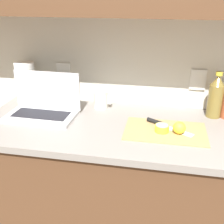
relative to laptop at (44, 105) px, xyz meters
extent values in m
cube|color=silver|center=(0.75, 0.29, 0.36)|extent=(5.20, 0.06, 2.60)
cube|color=white|center=(0.04, 0.25, 0.12)|extent=(0.09, 0.01, 0.12)
cube|color=white|center=(0.85, 0.25, 0.12)|extent=(0.09, 0.01, 0.12)
cube|color=brown|center=(0.75, -0.06, -0.52)|extent=(2.06, 0.59, 0.85)
cube|color=gray|center=(0.75, -0.06, -0.07)|extent=(2.12, 0.63, 0.03)
cube|color=silver|center=(0.00, -0.04, -0.05)|extent=(0.38, 0.23, 0.02)
cube|color=black|center=(0.00, -0.04, -0.04)|extent=(0.31, 0.14, 0.00)
cube|color=silver|center=(0.00, 0.06, 0.07)|extent=(0.39, 0.02, 0.22)
cube|color=white|center=(0.00, 0.06, 0.07)|extent=(0.34, 0.01, 0.18)
cube|color=tan|center=(0.68, -0.09, -0.05)|extent=(0.41, 0.26, 0.01)
cube|color=silver|center=(0.75, -0.09, -0.05)|extent=(0.15, 0.11, 0.00)
cylinder|color=black|center=(0.63, -0.02, -0.04)|extent=(0.11, 0.07, 0.02)
cylinder|color=yellow|center=(0.67, -0.10, -0.03)|extent=(0.07, 0.07, 0.03)
cylinder|color=#F4EAA3|center=(0.67, -0.10, -0.01)|extent=(0.06, 0.06, 0.00)
sphere|color=yellow|center=(0.75, -0.11, -0.02)|extent=(0.06, 0.06, 0.06)
cylinder|color=olive|center=(0.94, 0.16, 0.04)|extent=(0.08, 0.08, 0.18)
cone|color=olive|center=(0.94, 0.16, 0.15)|extent=(0.07, 0.07, 0.05)
cylinder|color=gold|center=(0.94, 0.16, 0.19)|extent=(0.04, 0.04, 0.02)
cylinder|color=silver|center=(0.29, 0.16, -0.01)|extent=(0.08, 0.08, 0.10)
cube|color=silver|center=(0.35, 0.16, 0.00)|extent=(0.02, 0.01, 0.06)
cylinder|color=white|center=(-0.19, 0.17, 0.07)|extent=(0.12, 0.12, 0.25)
camera|label=1|loc=(0.66, -1.37, 0.60)|focal=45.00mm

